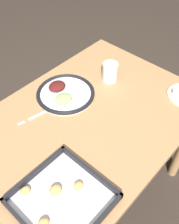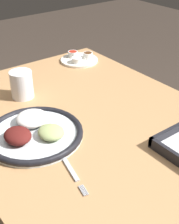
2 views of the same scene
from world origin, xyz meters
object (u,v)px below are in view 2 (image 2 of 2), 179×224
fork (69,167)px  saucer_plate (79,59)px  dinner_plate (34,132)px  drinking_cup (22,85)px

fork → saucer_plate: size_ratio=1.13×
dinner_plate → drinking_cup: bearing=160.5°
saucer_plate → drinking_cup: 0.40m
dinner_plate → fork: dinner_plate is taller
fork → drinking_cup: drinking_cup is taller
dinner_plate → fork: (0.18, 0.00, -0.01)m
fork → saucer_plate: bearing=154.3°
saucer_plate → drinking_cup: size_ratio=1.71×
drinking_cup → fork: bearing=-10.8°
saucer_plate → drinking_cup: drinking_cup is taller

